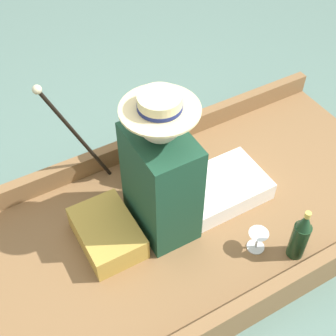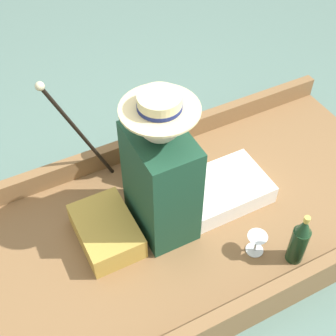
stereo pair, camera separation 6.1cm
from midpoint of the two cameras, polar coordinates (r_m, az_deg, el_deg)
name	(u,v)px [view 2 (the right image)]	position (r m, az deg, el deg)	size (l,w,h in m)	color
ground_plane	(165,242)	(2.50, 0.33, -9.02)	(16.00, 16.00, 0.00)	slate
punt_boat	(165,235)	(2.44, 0.34, -8.15)	(1.19, 2.75, 0.23)	brown
seat_cushion	(106,231)	(2.34, -6.77, -7.63)	(0.38, 0.27, 0.13)	#B7933D
seated_person	(175,177)	(2.23, 1.66, -1.17)	(0.37, 0.77, 0.82)	white
teddy_bear	(141,141)	(2.53, -2.59, 3.26)	(0.32, 0.19, 0.46)	beige
wine_glass	(257,240)	(2.31, 11.52, -8.63)	(0.10, 0.10, 0.12)	silver
walking_cane	(73,125)	(2.35, -10.82, 5.18)	(0.04, 0.31, 0.72)	black
champagne_bottle	(300,240)	(2.28, 16.49, -8.44)	(0.08, 0.08, 0.32)	#19381E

